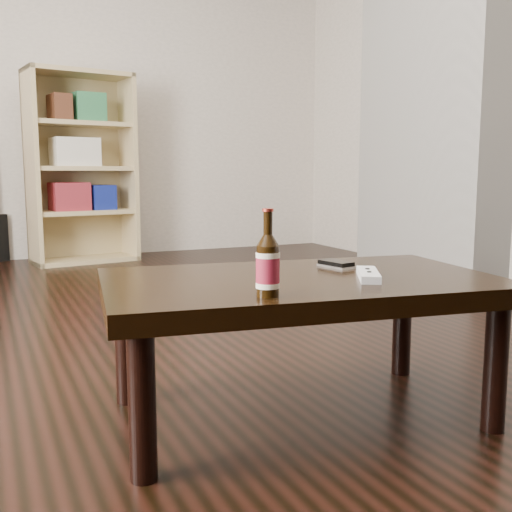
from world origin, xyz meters
name	(u,v)px	position (x,y,z in m)	size (l,w,h in m)	color
floor	(127,369)	(0.00, 0.00, -0.01)	(5.00, 6.00, 0.01)	black
wall_back	(34,86)	(0.00, 3.01, 1.35)	(5.00, 0.02, 2.70)	silver
chimney_breast	(432,72)	(2.35, 1.20, 1.35)	(0.30, 1.20, 2.70)	silver
bookshelf	(79,165)	(0.27, 2.68, 0.74)	(0.81, 0.47, 1.43)	tan
coffee_table	(300,296)	(0.35, -0.62, 0.35)	(1.14, 0.77, 0.40)	black
beer_bottle	(268,266)	(0.15, -0.82, 0.47)	(0.06, 0.06, 0.20)	black
phone	(336,264)	(0.53, -0.52, 0.41)	(0.08, 0.12, 0.02)	silver
remote	(368,275)	(0.50, -0.72, 0.41)	(0.14, 0.19, 0.02)	silver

